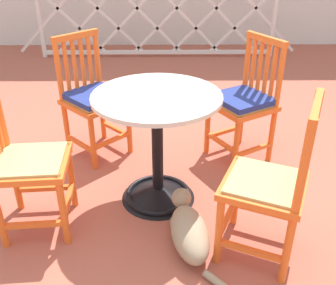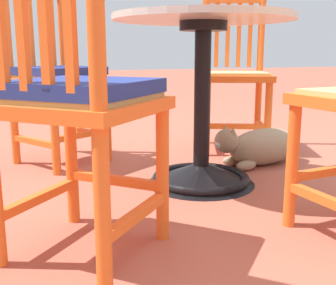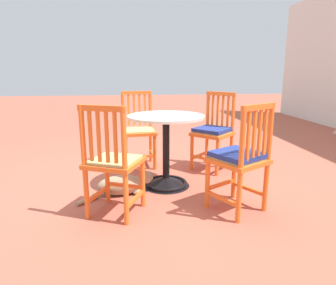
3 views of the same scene
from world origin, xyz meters
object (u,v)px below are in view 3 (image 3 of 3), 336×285
at_px(cafe_table, 166,159).
at_px(tabby_cat, 125,185).
at_px(orange_chair_by_planter, 213,132).
at_px(orange_chair_near_fence, 113,163).
at_px(orange_chair_tucked_in, 240,159).
at_px(orange_chair_at_corner, 138,131).

xyz_separation_m(cafe_table, tabby_cat, (0.18, -0.42, -0.19)).
xyz_separation_m(orange_chair_by_planter, tabby_cat, (0.66, -1.03, -0.35)).
relative_size(orange_chair_near_fence, tabby_cat, 1.30).
bearing_deg(orange_chair_by_planter, orange_chair_tucked_in, -4.10).
xyz_separation_m(orange_chair_by_planter, orange_chair_near_fence, (1.06, -1.11, -0.01)).
distance_m(cafe_table, orange_chair_near_fence, 0.77).
xyz_separation_m(cafe_table, orange_chair_tucked_in, (0.63, 0.54, 0.16)).
relative_size(cafe_table, tabby_cat, 1.08).
distance_m(orange_chair_by_planter, orange_chair_near_fence, 1.53).
bearing_deg(cafe_table, orange_chair_tucked_in, 40.59).
bearing_deg(tabby_cat, cafe_table, 112.80).
xyz_separation_m(cafe_table, orange_chair_near_fence, (0.57, -0.49, 0.15)).
distance_m(cafe_table, tabby_cat, 0.49).
xyz_separation_m(orange_chair_by_planter, orange_chair_at_corner, (-0.23, -0.87, -0.01)).
relative_size(cafe_table, orange_chair_by_planter, 0.83).
distance_m(orange_chair_near_fence, tabby_cat, 0.53).
distance_m(orange_chair_by_planter, tabby_cat, 1.28).
height_order(orange_chair_at_corner, tabby_cat, orange_chair_at_corner).
relative_size(orange_chair_by_planter, orange_chair_near_fence, 1.00).
bearing_deg(orange_chair_tucked_in, cafe_table, -139.41).
bearing_deg(tabby_cat, orange_chair_tucked_in, 64.71).
height_order(orange_chair_by_planter, orange_chair_tucked_in, same).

